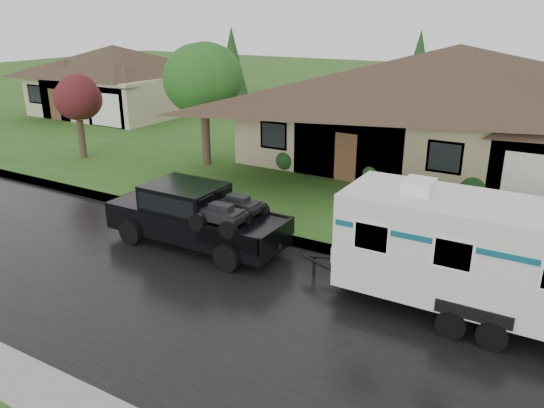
% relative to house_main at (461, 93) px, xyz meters
% --- Properties ---
extents(ground, '(140.00, 140.00, 0.00)m').
position_rel_house_main_xyz_m(ground, '(-2.29, -13.84, -3.59)').
color(ground, '#27571B').
rests_on(ground, ground).
extents(road, '(140.00, 8.00, 0.01)m').
position_rel_house_main_xyz_m(road, '(-2.29, -15.84, -3.59)').
color(road, black).
rests_on(road, ground).
extents(curb, '(140.00, 0.50, 0.15)m').
position_rel_house_main_xyz_m(curb, '(-2.29, -11.59, -3.52)').
color(curb, gray).
rests_on(curb, ground).
extents(lawn, '(140.00, 26.00, 0.15)m').
position_rel_house_main_xyz_m(lawn, '(-2.29, 1.16, -3.52)').
color(lawn, '#27571B').
rests_on(lawn, ground).
extents(house_main, '(19.44, 10.80, 6.90)m').
position_rel_house_main_xyz_m(house_main, '(0.00, 0.00, 0.00)').
color(house_main, tan).
rests_on(house_main, lawn).
extents(house_far, '(10.80, 8.64, 5.80)m').
position_rel_house_main_xyz_m(house_far, '(-24.07, 2.02, -0.62)').
color(house_far, tan).
rests_on(house_far, lawn).
extents(tree_left_green, '(3.53, 3.53, 5.84)m').
position_rel_house_main_xyz_m(tree_left_green, '(-10.38, -5.69, 0.60)').
color(tree_left_green, '#382B1E').
rests_on(tree_left_green, lawn).
extents(tree_red, '(2.60, 2.60, 4.30)m').
position_rel_house_main_xyz_m(tree_red, '(-16.51, -7.88, -0.47)').
color(tree_red, '#382B1E').
rests_on(tree_red, lawn).
extents(shrub_row, '(13.60, 1.00, 1.00)m').
position_rel_house_main_xyz_m(shrub_row, '(-0.29, -4.54, -2.94)').
color(shrub_row, '#143814').
rests_on(shrub_row, lawn).
extents(pickup_truck, '(5.95, 2.26, 1.98)m').
position_rel_house_main_xyz_m(pickup_truck, '(-5.18, -13.28, -2.53)').
color(pickup_truck, black).
rests_on(pickup_truck, ground).
extents(travel_trailer, '(7.33, 2.58, 3.29)m').
position_rel_house_main_xyz_m(travel_trailer, '(3.62, -13.28, -1.85)').
color(travel_trailer, silver).
rests_on(travel_trailer, ground).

